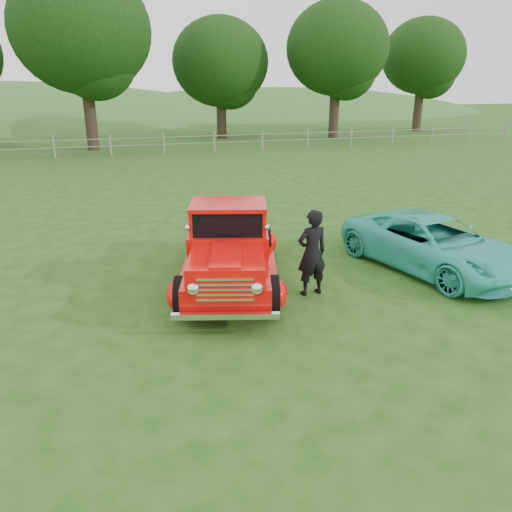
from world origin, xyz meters
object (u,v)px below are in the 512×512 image
object	(u,v)px
tree_near_west	(81,30)
man	(312,253)
teal_sedan	(433,244)
tree_near_east	(220,62)
red_pickup	(229,248)
tree_mid_east	(337,48)
tree_far_east	(423,56)

from	to	relation	value
tree_near_west	man	xyz separation A→B (m)	(4.63, -24.26, -5.92)
tree_near_west	teal_sedan	size ratio (longest dim) A/B	2.37
tree_near_east	red_pickup	xyz separation A→B (m)	(-5.82, -27.26, -4.45)
man	tree_mid_east	bearing A→B (deg)	-122.32
red_pickup	teal_sedan	distance (m)	4.65
man	teal_sedan	bearing A→B (deg)	-177.43
man	tree_near_east	bearing A→B (deg)	-105.88
tree_near_west	red_pickup	bearing A→B (deg)	-82.21
tree_near_west	tree_far_east	xyz separation A→B (m)	(26.00, 5.00, -0.94)
red_pickup	teal_sedan	world-z (taller)	red_pickup
tree_far_east	teal_sedan	world-z (taller)	tree_far_east
tree_mid_east	red_pickup	xyz separation A→B (m)	(-13.82, -25.26, -5.38)
tree_far_east	tree_near_west	bearing A→B (deg)	-169.11
tree_near_west	tree_mid_east	bearing A→B (deg)	6.71
tree_near_west	tree_far_east	distance (m)	26.49
tree_near_east	teal_sedan	distance (m)	28.13
red_pickup	man	distance (m)	1.76
tree_far_east	red_pickup	distance (m)	36.68
tree_near_east	teal_sedan	bearing A→B (deg)	-92.47
tree_near_east	teal_sedan	world-z (taller)	tree_near_east
tree_mid_east	tree_far_east	distance (m)	9.49
tree_near_east	tree_far_east	xyz separation A→B (m)	(17.00, 1.00, 0.61)
tree_near_east	tree_far_east	size ratio (longest dim) A/B	0.94
tree_near_west	tree_mid_east	world-z (taller)	tree_near_west
teal_sedan	man	xyz separation A→B (m)	(-3.17, -0.54, 0.27)
tree_near_east	red_pickup	bearing A→B (deg)	-102.05
tree_mid_east	teal_sedan	size ratio (longest dim) A/B	2.15
tree_far_east	tree_mid_east	bearing A→B (deg)	-161.57
tree_mid_east	red_pickup	distance (m)	29.29
tree_near_west	man	bearing A→B (deg)	-79.19
tree_near_east	man	xyz separation A→B (m)	(-4.37, -28.26, -4.37)
teal_sedan	man	bearing A→B (deg)	174.74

